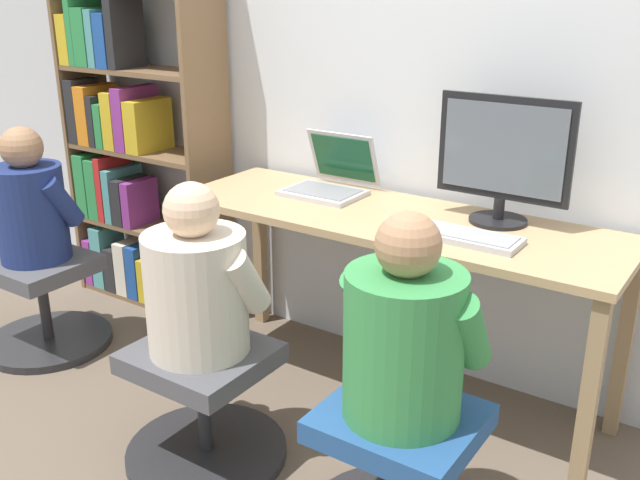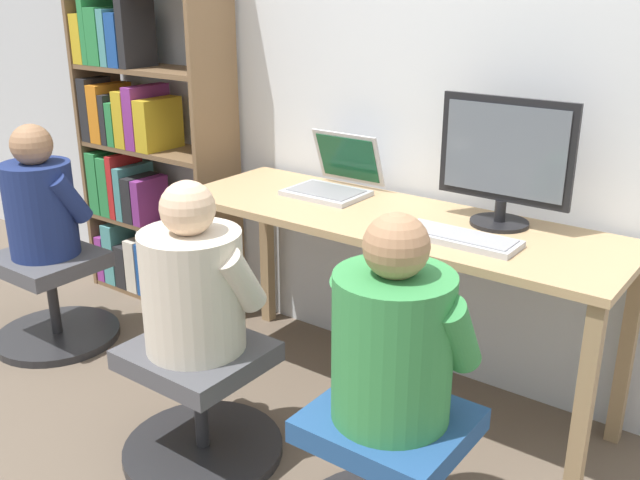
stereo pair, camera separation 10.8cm
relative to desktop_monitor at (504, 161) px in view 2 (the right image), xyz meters
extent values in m
plane|color=brown|center=(-0.37, -0.43, -1.01)|extent=(14.00, 14.00, 0.00)
cube|color=silver|center=(-0.37, 0.21, 0.29)|extent=(10.00, 0.05, 2.60)
cube|color=tan|center=(-0.37, -0.14, -0.25)|extent=(1.76, 0.57, 0.03)
cube|color=#9C7D56|center=(-1.20, -0.39, -0.64)|extent=(0.05, 0.05, 0.74)
cube|color=#9C7D56|center=(0.47, -0.39, -0.64)|extent=(0.05, 0.05, 0.74)
cube|color=#9C7D56|center=(-1.20, 0.11, -0.64)|extent=(0.05, 0.05, 0.74)
cube|color=#9C7D56|center=(0.47, 0.11, -0.64)|extent=(0.05, 0.05, 0.74)
cylinder|color=black|center=(0.00, 0.00, -0.23)|extent=(0.21, 0.21, 0.01)
cylinder|color=black|center=(0.00, 0.00, -0.18)|extent=(0.04, 0.04, 0.08)
cube|color=black|center=(0.00, 0.00, 0.04)|extent=(0.49, 0.02, 0.37)
cube|color=slate|center=(0.00, -0.01, 0.04)|extent=(0.44, 0.01, 0.32)
cube|color=#B7B7BC|center=(-0.72, -0.07, -0.22)|extent=(0.32, 0.23, 0.02)
cube|color=gray|center=(-0.72, -0.07, -0.21)|extent=(0.28, 0.18, 0.00)
cube|color=#B7B7BC|center=(-0.72, 0.09, -0.11)|extent=(0.32, 0.09, 0.22)
cube|color=#144C2D|center=(-0.72, 0.08, -0.11)|extent=(0.28, 0.07, 0.19)
cube|color=#B2B2B7|center=(-0.04, -0.24, -0.22)|extent=(0.40, 0.15, 0.02)
cube|color=#97979C|center=(-0.04, -0.24, -0.21)|extent=(0.37, 0.12, 0.00)
ellipsoid|color=silver|center=(-0.29, -0.26, -0.21)|extent=(0.06, 0.10, 0.04)
cube|color=#234C84|center=(0.05, -0.82, -0.61)|extent=(0.44, 0.41, 0.07)
cylinder|color=#262628|center=(-0.69, -0.86, -0.99)|extent=(0.57, 0.57, 0.04)
cylinder|color=#262628|center=(-0.69, -0.86, -0.81)|extent=(0.05, 0.05, 0.33)
cube|color=#4C4C51|center=(-0.69, -0.86, -0.61)|extent=(0.44, 0.41, 0.07)
cylinder|color=#388C47|center=(0.05, -0.82, -0.36)|extent=(0.34, 0.34, 0.44)
sphere|color=#A87A56|center=(0.05, -0.82, -0.06)|extent=(0.18, 0.18, 0.18)
cylinder|color=#388C47|center=(-0.11, -0.76, -0.30)|extent=(0.09, 0.21, 0.25)
cylinder|color=#388C47|center=(0.21, -0.76, -0.30)|extent=(0.09, 0.21, 0.25)
cylinder|color=beige|center=(-0.69, -0.86, -0.37)|extent=(0.34, 0.34, 0.41)
sphere|color=beige|center=(-0.69, -0.86, -0.08)|extent=(0.18, 0.18, 0.18)
cylinder|color=beige|center=(-0.85, -0.80, -0.31)|extent=(0.09, 0.20, 0.24)
cylinder|color=beige|center=(-0.53, -0.80, -0.31)|extent=(0.09, 0.20, 0.24)
cube|color=brown|center=(-2.28, 0.01, -0.01)|extent=(0.02, 0.30, 2.00)
cube|color=brown|center=(-1.42, 0.01, -0.01)|extent=(0.02, 0.30, 2.00)
cube|color=brown|center=(-1.85, 0.01, -1.00)|extent=(0.84, 0.28, 0.02)
cube|color=brown|center=(-1.85, 0.01, -0.60)|extent=(0.84, 0.28, 0.02)
cube|color=brown|center=(-1.85, 0.01, -0.21)|extent=(0.84, 0.28, 0.02)
cube|color=brown|center=(-1.85, 0.01, 0.19)|extent=(0.84, 0.28, 0.02)
cube|color=#8C338C|center=(-2.23, -0.04, -0.86)|extent=(0.06, 0.18, 0.26)
cube|color=teal|center=(-2.15, -0.04, -0.82)|extent=(0.08, 0.17, 0.34)
cube|color=#262628|center=(-2.06, -0.01, -0.87)|extent=(0.08, 0.25, 0.24)
cube|color=silver|center=(-1.97, -0.04, -0.84)|extent=(0.08, 0.19, 0.29)
cube|color=#1E4C9E|center=(-1.88, -0.03, -0.84)|extent=(0.07, 0.20, 0.29)
cube|color=gold|center=(-1.80, -0.05, -0.87)|extent=(0.07, 0.17, 0.23)
cube|color=#2D8C47|center=(-2.22, -0.01, -0.42)|extent=(0.08, 0.25, 0.33)
cube|color=#2D8C47|center=(-2.13, -0.02, -0.43)|extent=(0.08, 0.22, 0.32)
cube|color=red|center=(-2.07, -0.03, -0.42)|extent=(0.04, 0.21, 0.34)
cube|color=teal|center=(-2.01, -0.02, -0.45)|extent=(0.05, 0.23, 0.28)
cube|color=#262628|center=(-1.95, -0.03, -0.47)|extent=(0.07, 0.21, 0.24)
cube|color=#8C338C|center=(-1.88, -0.03, -0.47)|extent=(0.05, 0.21, 0.23)
cube|color=#262628|center=(-2.22, -0.05, -0.03)|extent=(0.07, 0.17, 0.32)
cube|color=orange|center=(-2.14, -0.02, -0.05)|extent=(0.08, 0.23, 0.30)
cube|color=#262628|center=(-2.08, -0.04, -0.07)|extent=(0.04, 0.18, 0.25)
cube|color=#2D8C47|center=(-2.02, -0.03, -0.09)|extent=(0.05, 0.20, 0.22)
cube|color=gold|center=(-1.95, -0.04, -0.05)|extent=(0.08, 0.18, 0.28)
cube|color=#8C338C|center=(-1.87, -0.01, -0.04)|extent=(0.07, 0.25, 0.31)
cube|color=gold|center=(-1.79, -0.01, -0.07)|extent=(0.09, 0.24, 0.25)
cube|color=gold|center=(-2.22, -0.02, 0.32)|extent=(0.07, 0.22, 0.24)
cube|color=#2D8C47|center=(-2.16, -0.01, 0.36)|extent=(0.04, 0.24, 0.32)
cube|color=#2D8C47|center=(-2.09, -0.02, 0.34)|extent=(0.09, 0.23, 0.28)
cube|color=teal|center=(-2.02, -0.02, 0.33)|extent=(0.05, 0.22, 0.27)
cube|color=#1E4C9E|center=(-1.95, -0.04, 0.33)|extent=(0.08, 0.19, 0.25)
cube|color=#262628|center=(-1.87, -0.03, 0.36)|extent=(0.05, 0.20, 0.32)
cylinder|color=#262628|center=(-1.87, -0.65, -0.99)|extent=(0.57, 0.57, 0.04)
cylinder|color=#262628|center=(-1.87, -0.65, -0.81)|extent=(0.05, 0.05, 0.33)
cube|color=#4C4C51|center=(-1.87, -0.65, -0.61)|extent=(0.44, 0.41, 0.07)
cylinder|color=navy|center=(-1.87, -0.65, -0.36)|extent=(0.30, 0.30, 0.42)
sphere|color=#A87A56|center=(-1.87, -0.65, -0.07)|extent=(0.18, 0.18, 0.18)
cylinder|color=navy|center=(-2.02, -0.59, -0.30)|extent=(0.08, 0.19, 0.24)
cylinder|color=navy|center=(-1.73, -0.59, -0.30)|extent=(0.08, 0.19, 0.24)
camera|label=1|loc=(0.84, -2.40, 0.59)|focal=40.00mm
camera|label=2|loc=(0.93, -2.34, 0.59)|focal=40.00mm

